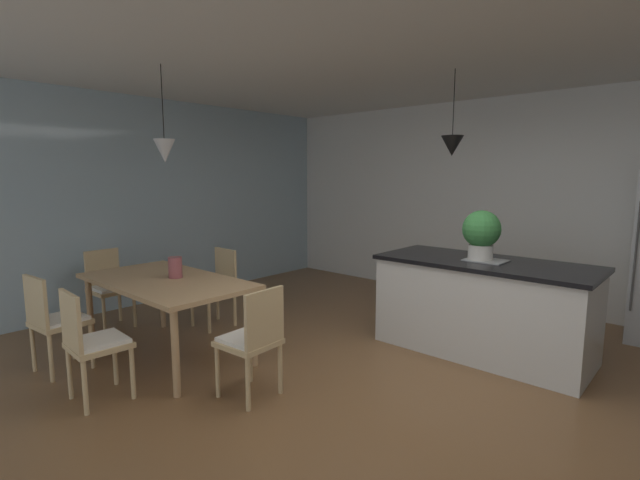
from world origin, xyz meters
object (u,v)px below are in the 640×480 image
chair_window_end (109,286)px  vase_on_dining_table (175,267)px  chair_kitchen_end (253,338)px  potted_plant_on_island (481,233)px  chair_far_left (217,284)px  kitchen_island (483,306)px  chair_near_left (54,319)px  chair_near_right (92,341)px  dining_table (166,286)px

chair_window_end → vase_on_dining_table: (1.26, 0.09, 0.37)m
chair_kitchen_end → potted_plant_on_island: bearing=66.7°
chair_far_left → kitchen_island: size_ratio=0.44×
chair_window_end → potted_plant_on_island: size_ratio=1.83×
chair_near_left → chair_window_end: 1.20m
chair_kitchen_end → chair_near_left: bearing=-152.7°
chair_window_end → chair_near_left: bearing=-44.4°
chair_near_left → chair_kitchen_end: bearing=27.3°
chair_far_left → chair_window_end: bearing=-135.4°
chair_near_right → chair_far_left: bearing=115.0°
chair_kitchen_end → potted_plant_on_island: potted_plant_on_island is taller
chair_near_left → vase_on_dining_table: (0.41, 0.93, 0.37)m
dining_table → vase_on_dining_table: bearing=78.2°
potted_plant_on_island → chair_window_end: bearing=-148.5°
chair_near_left → chair_near_right: same height
chair_near_left → vase_on_dining_table: 1.08m
chair_window_end → kitchen_island: bearing=31.1°
chair_near_right → potted_plant_on_island: size_ratio=1.83×
dining_table → chair_near_left: chair_near_left is taller
chair_far_left → potted_plant_on_island: (2.52, 1.23, 0.69)m
chair_near_left → kitchen_island: size_ratio=0.44×
chair_kitchen_end → potted_plant_on_island: size_ratio=1.83×
dining_table → chair_window_end: chair_window_end is taller
kitchen_island → chair_window_end: bearing=-148.9°
chair_kitchen_end → chair_near_right: size_ratio=1.00×
chair_far_left → vase_on_dining_table: 0.93m
chair_kitchen_end → chair_far_left: (-1.64, 0.84, 0.00)m
chair_kitchen_end → potted_plant_on_island: 2.35m
chair_window_end → chair_far_left: same height
kitchen_island → vase_on_dining_table: bearing=-137.6°
chair_near_right → chair_kitchen_end: bearing=44.6°
kitchen_island → potted_plant_on_island: bearing=180.0°
chair_far_left → potted_plant_on_island: bearing=25.9°
dining_table → vase_on_dining_table: size_ratio=8.83×
chair_window_end → vase_on_dining_table: vase_on_dining_table is taller
chair_kitchen_end → kitchen_island: kitchen_island is taller
chair_kitchen_end → dining_table: bearing=-179.9°
dining_table → chair_far_left: chair_far_left is taller
kitchen_island → chair_near_right: bearing=-121.6°
chair_near_left → vase_on_dining_table: bearing=66.3°
chair_near_left → chair_near_right: 0.78m
chair_window_end → vase_on_dining_table: 1.32m
dining_table → vase_on_dining_table: vase_on_dining_table is taller
dining_table → chair_near_left: 0.95m
chair_window_end → chair_near_right: size_ratio=1.00×
dining_table → chair_near_right: size_ratio=2.01×
dining_table → chair_kitchen_end: 1.26m
chair_far_left → potted_plant_on_island: 2.89m
potted_plant_on_island → kitchen_island: bearing=-0.0°
chair_kitchen_end → kitchen_island: bearing=65.6°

